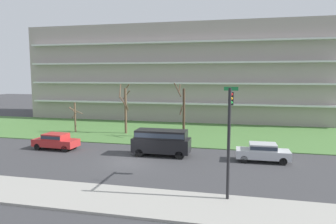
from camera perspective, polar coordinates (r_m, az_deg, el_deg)
The scene contains 11 objects.
ground at distance 26.74m, azimuth -7.02°, elevation -9.05°, with size 160.00×160.00×0.00m, color #38383A.
sidewalk_curb_near at distance 19.78m, azimuth -15.22°, elevation -14.81°, with size 80.00×4.00×0.15m, color #99968E.
grass_lawn_strip at distance 39.83m, azimuth -0.12°, elevation -3.67°, with size 80.00×16.00×0.08m, color #477238.
apartment_building at distance 53.10m, azimuth 3.38°, elevation 7.16°, with size 51.37×13.36×15.22m.
tree_far_left at distance 40.74m, azimuth -16.80°, elevation -0.84°, with size 1.72×1.72×3.85m.
tree_left at distance 38.59m, azimuth -7.89°, elevation 0.72°, with size 1.35×1.37×6.20m.
tree_center at distance 35.53m, azimuth 2.81°, elevation 0.21°, with size 1.37×1.76×6.41m.
sedan_silver_near_left at distance 27.49m, azimuth 17.10°, elevation -6.99°, with size 4.43×1.87×1.57m.
sedan_red_center_left at distance 32.53m, azimuth -20.01°, elevation -4.98°, with size 4.50×2.05×1.57m.
van_black_center_right at distance 28.11m, azimuth -1.24°, elevation -5.28°, with size 5.20×2.01×2.36m.
traffic_signal_mast at distance 19.18m, azimuth 11.36°, elevation -1.84°, with size 0.90×4.46×6.59m.
Camera 1 is at (8.87, -24.15, 7.29)m, focal length 32.99 mm.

